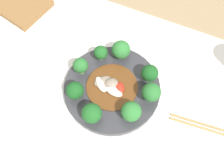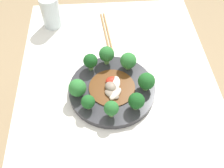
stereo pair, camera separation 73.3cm
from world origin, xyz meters
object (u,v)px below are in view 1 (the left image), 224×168
at_px(broccoli_southeast, 131,112).
at_px(broccoli_south, 92,113).
at_px(broccoli_southwest, 75,91).
at_px(broccoli_northwest, 101,53).
at_px(plate, 112,89).
at_px(broccoli_north, 121,50).
at_px(cutting_board, 15,0).
at_px(stirfry_center, 111,86).
at_px(broccoli_east, 151,92).
at_px(chopsticks, 210,129).
at_px(broccoli_northeast, 150,73).
at_px(broccoli_west, 80,66).

relative_size(broccoli_southeast, broccoli_south, 0.98).
bearing_deg(broccoli_southwest, broccoli_southeast, 2.21).
xyz_separation_m(broccoli_northwest, broccoli_southwest, (-0.01, -0.14, 0.01)).
relative_size(plate, broccoli_north, 4.54).
bearing_deg(cutting_board, stirfry_center, -21.38).
height_order(broccoli_southeast, broccoli_south, broccoli_south).
distance_m(plate, broccoli_southeast, 0.11).
bearing_deg(broccoli_east, broccoli_south, -136.03).
bearing_deg(broccoli_northwest, broccoli_southwest, -94.29).
height_order(broccoli_northwest, chopsticks, broccoli_northwest).
bearing_deg(broccoli_northeast, plate, -142.99).
bearing_deg(stirfry_center, broccoli_northeast, 36.74).
distance_m(broccoli_southeast, chopsticks, 0.23).
relative_size(broccoli_north, cutting_board, 0.23).
bearing_deg(plate, broccoli_southeast, -36.33).
relative_size(broccoli_southeast, broccoli_northeast, 1.00).
height_order(broccoli_southwest, stirfry_center, broccoli_southwest).
bearing_deg(broccoli_southwest, broccoli_north, 70.32).
xyz_separation_m(broccoli_northeast, chopsticks, (0.21, -0.06, -0.06)).
relative_size(broccoli_northwest, broccoli_east, 0.76).
xyz_separation_m(broccoli_east, broccoli_southwest, (-0.20, -0.08, -0.01)).
bearing_deg(chopsticks, broccoli_east, 177.36).
bearing_deg(broccoli_south, broccoli_southeast, 26.93).
bearing_deg(cutting_board, broccoli_north, -8.66).
xyz_separation_m(broccoli_northeast, broccoli_west, (-0.19, -0.06, -0.00)).
bearing_deg(chopsticks, broccoli_southeast, -163.86).
distance_m(chopsticks, cutting_board, 0.78).
relative_size(broccoli_northwest, chopsticks, 0.23).
xyz_separation_m(broccoli_north, cutting_board, (-0.44, 0.07, -0.04)).
xyz_separation_m(plate, broccoli_southwest, (-0.08, -0.07, 0.05)).
bearing_deg(cutting_board, broccoli_south, -32.52).
bearing_deg(broccoli_southeast, broccoli_south, -153.07).
bearing_deg(cutting_board, broccoli_east, -16.21).
distance_m(plate, broccoli_northwest, 0.11).
bearing_deg(broccoli_southeast, broccoli_northeast, 87.68).
relative_size(plate, broccoli_southwest, 4.55).
xyz_separation_m(broccoli_south, stirfry_center, (0.01, 0.11, -0.03)).
bearing_deg(chopsticks, stirfry_center, -179.36).
bearing_deg(stirfry_center, plate, 27.90).
height_order(stirfry_center, chopsticks, stirfry_center).
relative_size(broccoli_east, broccoli_southwest, 1.12).
bearing_deg(broccoli_northwest, cutting_board, 165.63).
xyz_separation_m(plate, broccoli_northeast, (0.09, 0.07, 0.05)).
bearing_deg(plate, broccoli_northwest, 132.72).
relative_size(broccoli_south, broccoli_west, 1.07).
height_order(plate, stirfry_center, stirfry_center).
relative_size(broccoli_north, broccoli_west, 1.02).
xyz_separation_m(broccoli_west, chopsticks, (0.40, -0.01, -0.05)).
relative_size(broccoli_southwest, stirfry_center, 0.41).
height_order(broccoli_north, broccoli_south, broccoli_south).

